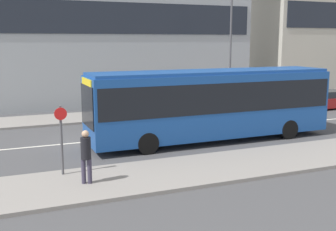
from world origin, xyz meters
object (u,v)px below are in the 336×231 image
Objects in this scene: pedestrian_near_stop at (86,153)px; bus_stop_sign at (61,135)px; city_bus at (212,101)px; parked_car_0 at (272,104)px; parked_car_1 at (329,100)px; street_lamp at (231,40)px.

pedestrian_near_stop is 0.73× the size of bus_stop_sign.
parked_car_0 is (7.58, 5.34, -1.37)m from city_bus.
parked_car_0 is at bearing -178.65° from parked_car_1.
parked_car_0 is 17.54m from pedestrian_near_stop.
city_bus reaches higher than bus_stop_sign.
bus_stop_sign is (-20.26, -8.48, 0.97)m from parked_car_1.
city_bus is 2.81× the size of parked_car_1.
street_lamp reaches higher than parked_car_0.
street_lamp is (-1.93, 2.37, 4.25)m from parked_car_0.
pedestrian_near_stop is at bearing -65.28° from bus_stop_sign.
parked_car_1 is at bearing -17.95° from street_lamp.
parked_car_0 is 0.94× the size of parked_car_1.
parked_car_0 is 5.24m from street_lamp.
street_lamp reaches higher than bus_stop_sign.
pedestrian_near_stop is at bearing -153.60° from parked_car_1.
parked_car_1 is at bearing 46.03° from pedestrian_near_stop.
bus_stop_sign is at bearing -141.09° from street_lamp.
parked_car_1 is 0.55× the size of street_lamp.
bus_stop_sign is (-0.59, 1.28, 0.42)m from pedestrian_near_stop.
street_lamp is at bearing 129.14° from parked_car_0.
street_lamp reaches higher than parked_car_1.
street_lamp is (-6.96, 2.25, 4.24)m from parked_car_1.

